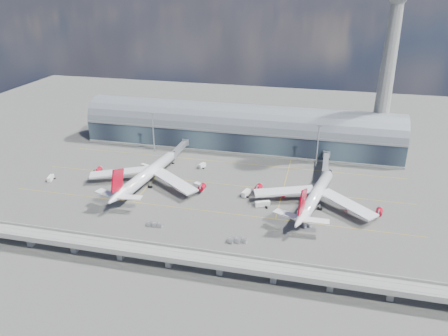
% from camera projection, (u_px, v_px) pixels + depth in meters
% --- Properties ---
extents(ground, '(500.00, 500.00, 0.00)m').
position_uv_depth(ground, '(208.00, 201.00, 215.53)').
color(ground, '#474744').
rests_on(ground, ground).
extents(taxi_lines, '(200.00, 80.12, 0.01)m').
position_uv_depth(taxi_lines, '(219.00, 182.00, 235.21)').
color(taxi_lines, gold).
rests_on(taxi_lines, ground).
extents(terminal, '(200.00, 30.00, 28.00)m').
position_uv_depth(terminal, '(240.00, 130.00, 280.42)').
color(terminal, '#1D2430').
rests_on(terminal, ground).
extents(control_tower, '(19.00, 19.00, 103.00)m').
position_uv_depth(control_tower, '(387.00, 71.00, 250.45)').
color(control_tower, gray).
rests_on(control_tower, ground).
extents(guideway, '(220.00, 8.50, 7.20)m').
position_uv_depth(guideway, '(168.00, 255.00, 164.43)').
color(guideway, gray).
rests_on(guideway, ground).
extents(floodlight_mast_left, '(3.00, 0.70, 25.70)m').
position_uv_depth(floodlight_mast_left, '(153.00, 132.00, 269.77)').
color(floodlight_mast_left, gray).
rests_on(floodlight_mast_left, ground).
extents(floodlight_mast_right, '(3.00, 0.70, 25.70)m').
position_uv_depth(floodlight_mast_right, '(318.00, 145.00, 248.29)').
color(floodlight_mast_right, gray).
rests_on(floodlight_mast_right, ground).
extents(airliner_left, '(65.50, 68.88, 20.98)m').
position_uv_depth(airliner_left, '(146.00, 175.00, 228.58)').
color(airliner_left, white).
rests_on(airliner_left, ground).
extents(airliner_right, '(61.58, 64.45, 20.57)m').
position_uv_depth(airliner_right, '(315.00, 197.00, 208.02)').
color(airliner_right, white).
rests_on(airliner_right, ground).
extents(jet_bridge_left, '(4.40, 28.00, 7.25)m').
position_uv_depth(jet_bridge_left, '(180.00, 148.00, 267.68)').
color(jet_bridge_left, gray).
rests_on(jet_bridge_left, ground).
extents(jet_bridge_right, '(4.40, 32.00, 7.25)m').
position_uv_depth(jet_bridge_right, '(326.00, 162.00, 247.11)').
color(jet_bridge_right, gray).
rests_on(jet_bridge_right, ground).
extents(service_truck_0, '(3.58, 6.44, 2.54)m').
position_uv_depth(service_truck_0, '(51.00, 178.00, 236.41)').
color(service_truck_0, silver).
rests_on(service_truck_0, ground).
extents(service_truck_1, '(5.97, 4.54, 3.15)m').
position_uv_depth(service_truck_1, '(199.00, 186.00, 226.77)').
color(service_truck_1, silver).
rests_on(service_truck_1, ground).
extents(service_truck_2, '(7.45, 5.07, 2.64)m').
position_uv_depth(service_truck_2, '(262.00, 204.00, 209.59)').
color(service_truck_2, silver).
rests_on(service_truck_2, ground).
extents(service_truck_3, '(3.84, 6.32, 2.86)m').
position_uv_depth(service_truck_3, '(246.00, 193.00, 219.78)').
color(service_truck_3, silver).
rests_on(service_truck_3, ground).
extents(service_truck_4, '(3.76, 4.99, 2.63)m').
position_uv_depth(service_truck_4, '(202.00, 166.00, 252.17)').
color(service_truck_4, silver).
rests_on(service_truck_4, ground).
extents(service_truck_5, '(5.77, 3.87, 2.61)m').
position_uv_depth(service_truck_5, '(145.00, 167.00, 250.95)').
color(service_truck_5, silver).
rests_on(service_truck_5, ground).
extents(cargo_train_0, '(7.48, 1.97, 1.66)m').
position_uv_depth(cargo_train_0, '(155.00, 225.00, 192.81)').
color(cargo_train_0, gray).
rests_on(cargo_train_0, ground).
extents(cargo_train_1, '(8.43, 3.83, 1.85)m').
position_uv_depth(cargo_train_1, '(237.00, 241.00, 181.13)').
color(cargo_train_1, gray).
rests_on(cargo_train_1, ground).
extents(cargo_train_2, '(4.52, 3.63, 1.52)m').
position_uv_depth(cargo_train_2, '(306.00, 225.00, 192.50)').
color(cargo_train_2, gray).
rests_on(cargo_train_2, ground).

